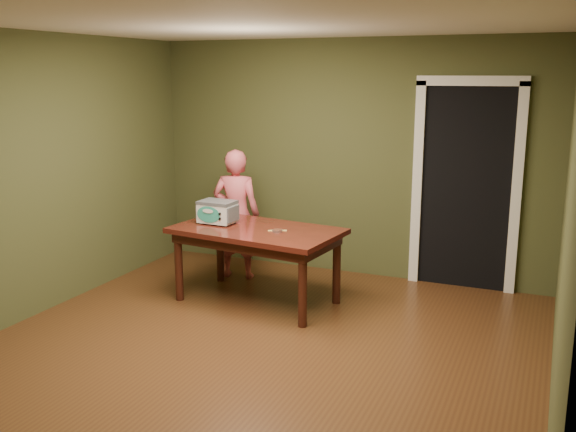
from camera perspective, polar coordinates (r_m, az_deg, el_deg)
The scene contains 8 objects.
floor at distance 5.27m, azimuth -3.68°, elevation -12.43°, with size 5.00×5.00×0.00m, color #4E2E16.
room_shell at distance 4.80m, azimuth -3.97°, elevation 6.37°, with size 4.52×5.02×2.61m.
doorway at distance 7.18m, azimuth 15.85°, elevation 2.74°, with size 1.10×0.66×2.25m.
dining_table at distance 6.26m, azimuth -2.79°, elevation -1.99°, with size 1.69×1.08×0.75m.
toy_oven at distance 6.45m, azimuth -6.30°, elevation 0.43°, with size 0.38×0.27×0.23m.
baking_pan at distance 6.09m, azimuth -0.95°, elevation -1.31°, with size 0.10×0.10×0.02m.
spatula at distance 6.13m, azimuth -0.95°, elevation -1.30°, with size 0.18×0.03×0.01m, color #EDCB67.
child at distance 7.05m, azimuth -4.62°, elevation 0.17°, with size 0.52×0.34×1.43m, color #CE5460.
Camera 1 is at (2.18, -4.25, 2.22)m, focal length 40.00 mm.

